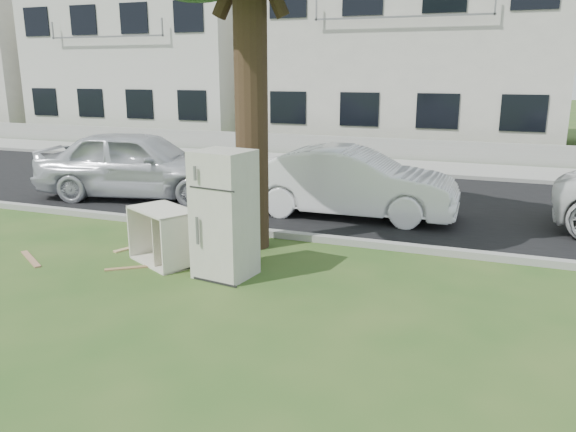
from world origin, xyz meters
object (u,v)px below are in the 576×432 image
at_px(car_center, 351,182).
at_px(car_left, 139,164).
at_px(fridge, 224,215).
at_px(cabinet, 164,235).

bearing_deg(car_center, car_left, 88.90).
distance_m(fridge, cabinet, 1.30).
bearing_deg(car_left, fridge, -145.03).
distance_m(car_center, car_left, 5.14).
distance_m(cabinet, car_left, 4.97).
xyz_separation_m(cabinet, car_left, (-3.13, 3.85, 0.37)).
relative_size(fridge, cabinet, 1.67).
bearing_deg(cabinet, car_center, 90.78).
relative_size(cabinet, car_left, 0.23).
relative_size(fridge, car_left, 0.39).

